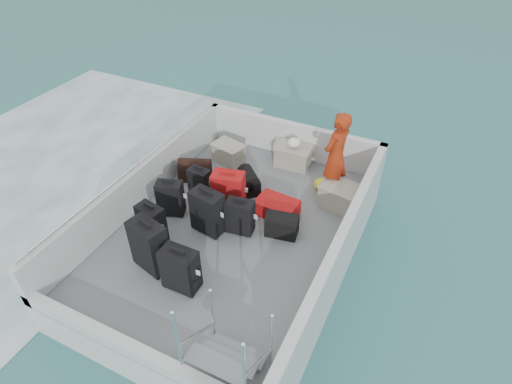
# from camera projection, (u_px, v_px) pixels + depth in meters

# --- Properties ---
(ground) EXTENTS (160.00, 160.00, 0.00)m
(ground) POSITION_uv_depth(u_px,v_px,m) (234.00, 256.00, 7.21)
(ground) COLOR #1B5E5C
(ground) RESTS_ON ground
(wake_foam) EXTENTS (10.00, 10.00, 0.00)m
(wake_foam) POSITION_uv_depth(u_px,v_px,m) (31.00, 181.00, 8.86)
(wake_foam) COLOR white
(wake_foam) RESTS_ON ground
(ferry_hull) EXTENTS (3.60, 5.00, 0.60)m
(ferry_hull) POSITION_uv_depth(u_px,v_px,m) (234.00, 244.00, 7.03)
(ferry_hull) COLOR silver
(ferry_hull) RESTS_ON ground
(deck) EXTENTS (3.30, 4.70, 0.02)m
(deck) POSITION_uv_depth(u_px,v_px,m) (233.00, 230.00, 6.83)
(deck) COLOR slate
(deck) RESTS_ON ferry_hull
(deck_fittings) EXTENTS (3.60, 5.00, 0.90)m
(deck_fittings) POSITION_uv_depth(u_px,v_px,m) (243.00, 232.00, 6.25)
(deck_fittings) COLOR silver
(deck_fittings) RESTS_ON deck
(suitcase_0) EXTENTS (0.46, 0.31, 0.65)m
(suitcase_0) POSITION_uv_depth(u_px,v_px,m) (152.00, 224.00, 6.44)
(suitcase_0) COLOR black
(suitcase_0) RESTS_ON deck
(suitcase_1) EXTENTS (0.47, 0.37, 0.63)m
(suitcase_1) POSITION_uv_depth(u_px,v_px,m) (171.00, 199.00, 6.95)
(suitcase_1) COLOR black
(suitcase_1) RESTS_ON deck
(suitcase_2) EXTENTS (0.38, 0.25, 0.53)m
(suitcase_2) POSITION_uv_depth(u_px,v_px,m) (200.00, 183.00, 7.36)
(suitcase_2) COLOR black
(suitcase_2) RESTS_ON deck
(suitcase_3) EXTENTS (0.59, 0.43, 0.80)m
(suitcase_3) POSITION_uv_depth(u_px,v_px,m) (150.00, 246.00, 5.98)
(suitcase_3) COLOR black
(suitcase_3) RESTS_ON deck
(suitcase_4) EXTENTS (0.54, 0.37, 0.73)m
(suitcase_4) POSITION_uv_depth(u_px,v_px,m) (208.00, 212.00, 6.60)
(suitcase_4) COLOR black
(suitcase_4) RESTS_ON deck
(suitcase_5) EXTENTS (0.58, 0.42, 0.71)m
(suitcase_5) POSITION_uv_depth(u_px,v_px,m) (228.00, 192.00, 7.01)
(suitcase_5) COLOR #B10D16
(suitcase_5) RESTS_ON deck
(suitcase_6) EXTENTS (0.49, 0.29, 0.67)m
(suitcase_6) POSITION_uv_depth(u_px,v_px,m) (180.00, 270.00, 5.72)
(suitcase_6) COLOR black
(suitcase_6) RESTS_ON deck
(suitcase_7) EXTENTS (0.45, 0.30, 0.60)m
(suitcase_7) POSITION_uv_depth(u_px,v_px,m) (240.00, 217.00, 6.61)
(suitcase_7) COLOR black
(suitcase_7) RESTS_ON deck
(suitcase_8) EXTENTS (0.71, 0.50, 0.27)m
(suitcase_8) POSITION_uv_depth(u_px,v_px,m) (277.00, 207.00, 7.05)
(suitcase_8) COLOR #B10D16
(suitcase_8) RESTS_ON deck
(duffel_0) EXTENTS (0.65, 0.51, 0.32)m
(duffel_0) POSITION_uv_depth(u_px,v_px,m) (195.00, 171.00, 7.81)
(duffel_0) COLOR black
(duffel_0) RESTS_ON deck
(duffel_1) EXTENTS (0.55, 0.55, 0.32)m
(duffel_1) POSITION_uv_depth(u_px,v_px,m) (249.00, 183.00, 7.53)
(duffel_1) COLOR black
(duffel_1) RESTS_ON deck
(duffel_2) EXTENTS (0.54, 0.38, 0.32)m
(duffel_2) POSITION_uv_depth(u_px,v_px,m) (282.00, 226.00, 6.66)
(duffel_2) COLOR black
(duffel_2) RESTS_ON deck
(crate_0) EXTENTS (0.63, 0.50, 0.33)m
(crate_0) POSITION_uv_depth(u_px,v_px,m) (229.00, 153.00, 8.26)
(crate_0) COLOR #9F9B8B
(crate_0) RESTS_ON deck
(crate_1) EXTENTS (0.64, 0.50, 0.34)m
(crate_1) POSITION_uv_depth(u_px,v_px,m) (290.00, 153.00, 8.25)
(crate_1) COLOR #9F9B8B
(crate_1) RESTS_ON deck
(crate_2) EXTENTS (0.66, 0.47, 0.38)m
(crate_2) POSITION_uv_depth(u_px,v_px,m) (293.00, 157.00, 8.13)
(crate_2) COLOR #9F9B8B
(crate_2) RESTS_ON deck
(crate_3) EXTENTS (0.72, 0.56, 0.39)m
(crate_3) POSITION_uv_depth(u_px,v_px,m) (341.00, 197.00, 7.15)
(crate_3) COLOR #9F9B8B
(crate_3) RESTS_ON deck
(yellow_bag) EXTENTS (0.28, 0.26, 0.22)m
(yellow_bag) POSITION_uv_depth(u_px,v_px,m) (322.00, 184.00, 7.57)
(yellow_bag) COLOR yellow
(yellow_bag) RESTS_ON deck
(white_bag) EXTENTS (0.24, 0.24, 0.18)m
(white_bag) POSITION_uv_depth(u_px,v_px,m) (294.00, 144.00, 7.95)
(white_bag) COLOR white
(white_bag) RESTS_ON crate_2
(passenger) EXTENTS (0.54, 0.67, 1.58)m
(passenger) POSITION_uv_depth(u_px,v_px,m) (336.00, 156.00, 7.06)
(passenger) COLOR red
(passenger) RESTS_ON deck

